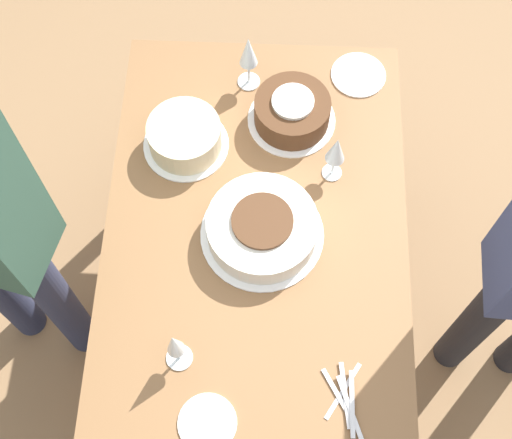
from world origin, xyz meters
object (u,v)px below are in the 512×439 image
(wine_glass_far, at_px, (248,53))
(wine_glass_extra, at_px, (175,345))
(wine_glass_near, at_px, (336,151))
(cake_front_chocolate, at_px, (292,112))
(cake_center_white, at_px, (262,228))
(cake_back_decorated, at_px, (185,137))

(wine_glass_far, xyz_separation_m, wine_glass_extra, (-0.89, 0.14, -0.02))
(wine_glass_near, bearing_deg, cake_front_chocolate, 34.44)
(cake_center_white, bearing_deg, wine_glass_far, 6.68)
(cake_front_chocolate, xyz_separation_m, wine_glass_near, (-0.18, -0.12, 0.08))
(cake_center_white, distance_m, cake_front_chocolate, 0.39)
(cake_center_white, bearing_deg, cake_front_chocolate, -11.04)
(wine_glass_near, xyz_separation_m, wine_glass_far, (0.32, 0.26, 0.01))
(cake_center_white, bearing_deg, wine_glass_extra, 150.81)
(wine_glass_near, distance_m, wine_glass_far, 0.41)
(cake_front_chocolate, bearing_deg, wine_glass_extra, 159.63)
(cake_center_white, height_order, wine_glass_far, wine_glass_far)
(wine_glass_near, bearing_deg, wine_glass_extra, 144.91)
(cake_back_decorated, relative_size, wine_glass_extra, 1.34)
(wine_glass_extra, bearing_deg, wine_glass_far, -9.05)
(wine_glass_extra, bearing_deg, cake_center_white, -29.19)
(cake_back_decorated, xyz_separation_m, wine_glass_near, (-0.08, -0.44, 0.08))
(cake_front_chocolate, relative_size, cake_back_decorated, 1.04)
(cake_center_white, relative_size, cake_front_chocolate, 1.30)
(cake_center_white, xyz_separation_m, wine_glass_near, (0.21, -0.20, 0.08))
(cake_center_white, height_order, wine_glass_extra, wine_glass_extra)
(wine_glass_extra, bearing_deg, cake_front_chocolate, -20.37)
(cake_front_chocolate, xyz_separation_m, wine_glass_extra, (-0.75, 0.28, 0.08))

